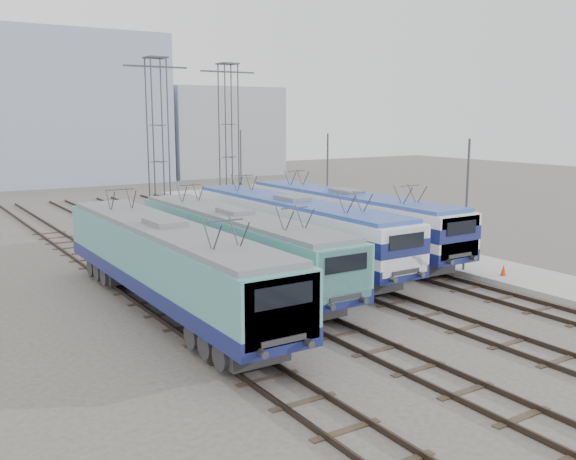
{
  "coord_description": "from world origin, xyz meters",
  "views": [
    {
      "loc": [
        -16.4,
        -20.3,
        8.1
      ],
      "look_at": [
        1.03,
        7.0,
        2.35
      ],
      "focal_mm": 40.0,
      "sensor_mm": 36.0,
      "label": 1
    }
  ],
  "objects_px": {
    "catenary_tower_east": "(229,136)",
    "safety_cone": "(504,270)",
    "locomotive_center_right": "(294,225)",
    "locomotive_far_right": "(348,216)",
    "locomotive_center_left": "(238,242)",
    "locomotive_far_left": "(168,260)",
    "mast_mid": "(327,187)",
    "mast_rear": "(241,173)",
    "catenary_tower_west": "(158,138)",
    "mast_front": "(466,208)"
  },
  "relations": [
    {
      "from": "locomotive_center_right",
      "to": "locomotive_far_left",
      "type": "bearing_deg",
      "value": -154.24
    },
    {
      "from": "locomotive_center_right",
      "to": "mast_front",
      "type": "height_order",
      "value": "mast_front"
    },
    {
      "from": "catenary_tower_east",
      "to": "catenary_tower_west",
      "type": "bearing_deg",
      "value": -162.9
    },
    {
      "from": "locomotive_far_right",
      "to": "catenary_tower_east",
      "type": "xyz_separation_m",
      "value": [
        -0.25,
        14.62,
        4.35
      ]
    },
    {
      "from": "locomotive_far_right",
      "to": "catenary_tower_west",
      "type": "height_order",
      "value": "catenary_tower_west"
    },
    {
      "from": "mast_front",
      "to": "safety_cone",
      "type": "height_order",
      "value": "mast_front"
    },
    {
      "from": "locomotive_center_left",
      "to": "locomotive_center_right",
      "type": "height_order",
      "value": "locomotive_center_right"
    },
    {
      "from": "catenary_tower_east",
      "to": "mast_mid",
      "type": "height_order",
      "value": "catenary_tower_east"
    },
    {
      "from": "catenary_tower_west",
      "to": "catenary_tower_east",
      "type": "xyz_separation_m",
      "value": [
        6.5,
        2.0,
        0.0
      ]
    },
    {
      "from": "locomotive_center_left",
      "to": "locomotive_far_right",
      "type": "relative_size",
      "value": 0.97
    },
    {
      "from": "catenary_tower_east",
      "to": "mast_front",
      "type": "bearing_deg",
      "value": -84.55
    },
    {
      "from": "locomotive_far_left",
      "to": "locomotive_far_right",
      "type": "bearing_deg",
      "value": 21.82
    },
    {
      "from": "safety_cone",
      "to": "locomotive_far_right",
      "type": "bearing_deg",
      "value": 105.23
    },
    {
      "from": "locomotive_center_left",
      "to": "catenary_tower_west",
      "type": "xyz_separation_m",
      "value": [
        2.25,
        15.65,
        4.47
      ]
    },
    {
      "from": "mast_mid",
      "to": "mast_rear",
      "type": "distance_m",
      "value": 12.0
    },
    {
      "from": "locomotive_center_right",
      "to": "locomotive_far_right",
      "type": "height_order",
      "value": "locomotive_center_right"
    },
    {
      "from": "safety_cone",
      "to": "catenary_tower_east",
      "type": "bearing_deg",
      "value": 96.65
    },
    {
      "from": "locomotive_center_right",
      "to": "safety_cone",
      "type": "bearing_deg",
      "value": -49.62
    },
    {
      "from": "catenary_tower_west",
      "to": "mast_mid",
      "type": "xyz_separation_m",
      "value": [
        8.6,
        -8.0,
        -3.14
      ]
    },
    {
      "from": "catenary_tower_west",
      "to": "mast_front",
      "type": "bearing_deg",
      "value": -66.73
    },
    {
      "from": "mast_front",
      "to": "locomotive_center_left",
      "type": "bearing_deg",
      "value": 158.16
    },
    {
      "from": "locomotive_far_left",
      "to": "mast_rear",
      "type": "height_order",
      "value": "mast_rear"
    },
    {
      "from": "locomotive_center_right",
      "to": "locomotive_far_right",
      "type": "bearing_deg",
      "value": 13.26
    },
    {
      "from": "locomotive_center_left",
      "to": "locomotive_far_right",
      "type": "height_order",
      "value": "locomotive_far_right"
    },
    {
      "from": "locomotive_far_left",
      "to": "locomotive_center_left",
      "type": "height_order",
      "value": "locomotive_far_left"
    },
    {
      "from": "locomotive_far_left",
      "to": "locomotive_center_right",
      "type": "height_order",
      "value": "locomotive_far_left"
    },
    {
      "from": "catenary_tower_west",
      "to": "locomotive_far_right",
      "type": "bearing_deg",
      "value": -61.86
    },
    {
      "from": "locomotive_center_left",
      "to": "catenary_tower_west",
      "type": "relative_size",
      "value": 1.45
    },
    {
      "from": "locomotive_center_right",
      "to": "safety_cone",
      "type": "distance_m",
      "value": 11.0
    },
    {
      "from": "locomotive_center_right",
      "to": "locomotive_center_left",
      "type": "bearing_deg",
      "value": -156.36
    },
    {
      "from": "locomotive_center_right",
      "to": "catenary_tower_east",
      "type": "relative_size",
      "value": 1.49
    },
    {
      "from": "catenary_tower_west",
      "to": "mast_rear",
      "type": "relative_size",
      "value": 1.71
    },
    {
      "from": "locomotive_far_right",
      "to": "locomotive_center_left",
      "type": "bearing_deg",
      "value": -161.39
    },
    {
      "from": "locomotive_far_left",
      "to": "locomotive_center_left",
      "type": "distance_m",
      "value": 5.09
    },
    {
      "from": "locomotive_far_right",
      "to": "safety_cone",
      "type": "distance_m",
      "value": 9.83
    },
    {
      "from": "locomotive_far_left",
      "to": "locomotive_far_right",
      "type": "xyz_separation_m",
      "value": [
        13.5,
        5.4,
        0.01
      ]
    },
    {
      "from": "locomotive_far_right",
      "to": "catenary_tower_east",
      "type": "relative_size",
      "value": 1.49
    },
    {
      "from": "locomotive_center_left",
      "to": "catenary_tower_east",
      "type": "distance_m",
      "value": 20.2
    },
    {
      "from": "locomotive_center_right",
      "to": "catenary_tower_east",
      "type": "bearing_deg",
      "value": 74.84
    },
    {
      "from": "locomotive_far_right",
      "to": "safety_cone",
      "type": "height_order",
      "value": "locomotive_far_right"
    },
    {
      "from": "locomotive_far_left",
      "to": "mast_mid",
      "type": "distance_m",
      "value": 18.37
    },
    {
      "from": "mast_rear",
      "to": "locomotive_far_right",
      "type": "bearing_deg",
      "value": -96.35
    },
    {
      "from": "catenary_tower_east",
      "to": "locomotive_far_right",
      "type": "bearing_deg",
      "value": -89.02
    },
    {
      "from": "locomotive_far_right",
      "to": "mast_rear",
      "type": "relative_size",
      "value": 2.56
    },
    {
      "from": "locomotive_center_right",
      "to": "locomotive_far_right",
      "type": "relative_size",
      "value": 1.0
    },
    {
      "from": "catenary_tower_west",
      "to": "catenary_tower_east",
      "type": "distance_m",
      "value": 6.8
    },
    {
      "from": "locomotive_center_left",
      "to": "catenary_tower_east",
      "type": "relative_size",
      "value": 1.45
    },
    {
      "from": "catenary_tower_east",
      "to": "safety_cone",
      "type": "xyz_separation_m",
      "value": [
        2.79,
        -23.96,
        -6.06
      ]
    },
    {
      "from": "locomotive_center_right",
      "to": "mast_rear",
      "type": "relative_size",
      "value": 2.56
    },
    {
      "from": "catenary_tower_east",
      "to": "locomotive_center_right",
      "type": "bearing_deg",
      "value": -105.16
    }
  ]
}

